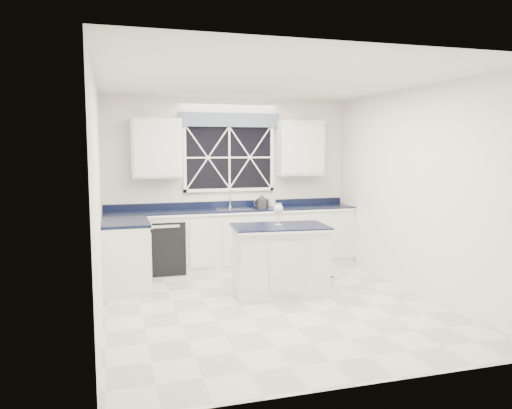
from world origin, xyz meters
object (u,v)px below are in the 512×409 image
object	(u,v)px
kettle	(262,202)
wine_glass	(278,210)
island	(280,260)
dishwasher	(164,246)
soap_bottle	(272,200)
faucet	(230,198)

from	to	relation	value
kettle	wine_glass	distance (m)	1.55
island	kettle	world-z (taller)	kettle
dishwasher	island	xyz separation A→B (m)	(1.33, -1.60, 0.05)
kettle	soap_bottle	world-z (taller)	kettle
soap_bottle	island	bearing A→B (deg)	-104.92
faucet	wine_glass	distance (m)	1.76
dishwasher	soap_bottle	bearing A→B (deg)	6.90
faucet	island	size ratio (longest dim) A/B	0.24
faucet	wine_glass	xyz separation A→B (m)	(0.22, -1.75, 0.01)
island	soap_bottle	size ratio (longest dim) A/B	6.91
dishwasher	island	bearing A→B (deg)	-50.23
wine_glass	kettle	bearing A→B (deg)	81.01
kettle	soap_bottle	distance (m)	0.35
faucet	wine_glass	world-z (taller)	faucet
dishwasher	wine_glass	xyz separation A→B (m)	(1.32, -1.55, 0.69)
faucet	wine_glass	size ratio (longest dim) A/B	1.06
kettle	dishwasher	bearing A→B (deg)	162.33
kettle	soap_bottle	bearing A→B (deg)	27.47
kettle	wine_glass	size ratio (longest dim) A/B	1.04
dishwasher	faucet	bearing A→B (deg)	10.02
island	kettle	xyz separation A→B (m)	(0.23, 1.58, 0.58)
island	wine_glass	xyz separation A→B (m)	(-0.01, 0.05, 0.65)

